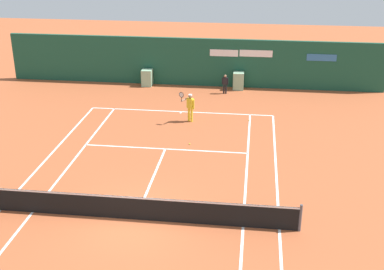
{
  "coord_description": "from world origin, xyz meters",
  "views": [
    {
      "loc": [
        4.14,
        -15.83,
        10.23
      ],
      "look_at": [
        1.31,
        6.42,
        0.8
      ],
      "focal_mm": 47.65,
      "sensor_mm": 36.0,
      "label": 1
    }
  ],
  "objects_px": {
    "player_on_baseline": "(190,105)",
    "tennis_ball_by_sideline": "(249,120)",
    "tennis_ball_mid_court": "(190,144)",
    "ball_kid_right_post": "(225,83)"
  },
  "relations": [
    {
      "from": "player_on_baseline",
      "to": "tennis_ball_by_sideline",
      "type": "height_order",
      "value": "player_on_baseline"
    },
    {
      "from": "ball_kid_right_post",
      "to": "tennis_ball_mid_court",
      "type": "distance_m",
      "value": 8.45
    },
    {
      "from": "player_on_baseline",
      "to": "tennis_ball_mid_court",
      "type": "bearing_deg",
      "value": 122.5
    },
    {
      "from": "player_on_baseline",
      "to": "ball_kid_right_post",
      "type": "bearing_deg",
      "value": -81.62
    },
    {
      "from": "ball_kid_right_post",
      "to": "tennis_ball_mid_court",
      "type": "relative_size",
      "value": 18.39
    },
    {
      "from": "tennis_ball_mid_court",
      "to": "tennis_ball_by_sideline",
      "type": "bearing_deg",
      "value": 51.74
    },
    {
      "from": "player_on_baseline",
      "to": "ball_kid_right_post",
      "type": "relative_size",
      "value": 1.45
    },
    {
      "from": "tennis_ball_by_sideline",
      "to": "tennis_ball_mid_court",
      "type": "relative_size",
      "value": 1.0
    },
    {
      "from": "ball_kid_right_post",
      "to": "tennis_ball_by_sideline",
      "type": "bearing_deg",
      "value": 118.45
    },
    {
      "from": "ball_kid_right_post",
      "to": "tennis_ball_by_sideline",
      "type": "relative_size",
      "value": 18.39
    }
  ]
}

